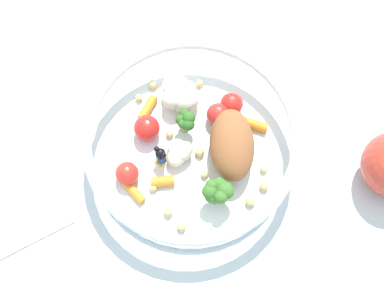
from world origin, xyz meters
TOP-DOWN VIEW (x-y plane):
  - ground_plane at (0.00, 0.00)m, footprint 2.40×2.40m
  - food_container at (0.00, 0.01)m, footprint 0.26×0.26m
  - folded_napkin at (-0.09, -0.20)m, footprint 0.14×0.13m

SIDE VIEW (x-z plane):
  - ground_plane at x=0.00m, z-range 0.00..0.00m
  - folded_napkin at x=-0.09m, z-range 0.00..0.01m
  - food_container at x=0.00m, z-range 0.00..0.06m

